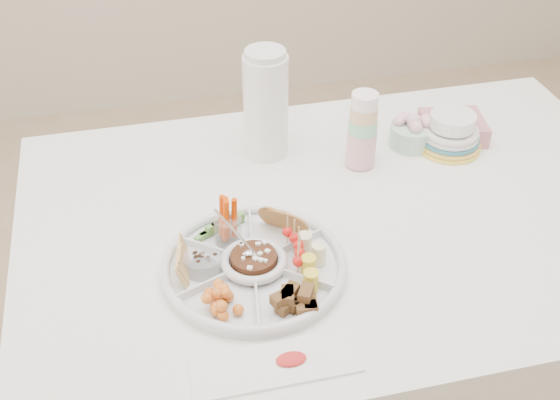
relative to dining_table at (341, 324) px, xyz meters
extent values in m
cube|color=white|center=(0.00, 0.00, 0.00)|extent=(1.52, 1.02, 0.76)
cylinder|color=white|center=(-0.26, -0.15, 0.40)|extent=(0.49, 0.49, 0.04)
cylinder|color=brown|center=(-0.26, -0.15, 0.41)|extent=(0.12, 0.12, 0.04)
cylinder|color=silver|center=(0.08, 0.18, 0.48)|extent=(0.08, 0.08, 0.20)
cylinder|color=white|center=(-0.13, 0.29, 0.52)|extent=(0.12, 0.12, 0.29)
cylinder|color=#7CB096|center=(0.24, 0.24, 0.42)|extent=(0.14, 0.14, 0.09)
cube|color=#C27782|center=(0.37, 0.25, 0.41)|extent=(0.18, 0.16, 0.05)
cylinder|color=gold|center=(0.34, 0.20, 0.43)|extent=(0.17, 0.17, 0.11)
cube|color=white|center=(-0.27, -0.40, 0.38)|extent=(0.31, 0.10, 0.01)
camera|label=1|loc=(-0.46, -1.21, 1.38)|focal=45.00mm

